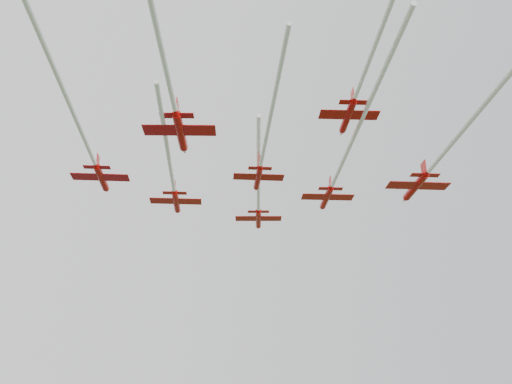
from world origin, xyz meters
name	(u,v)px	position (x,y,z in m)	size (l,w,h in m)	color
jet_lead	(258,201)	(9.68, 13.72, 54.23)	(21.75, 43.37, 2.75)	#BF0605
jet_row2_left	(173,182)	(-8.42, 7.69, 52.38)	(17.91, 41.48, 2.70)	#BF0605
jet_row2_right	(341,166)	(15.22, -5.81, 54.16)	(23.65, 54.18, 2.81)	#BF0605
jet_row3_left	(89,149)	(-23.03, -0.28, 51.70)	(18.85, 44.98, 2.66)	#BF0605
jet_row3_mid	(263,152)	(-0.30, -9.62, 51.65)	(16.76, 40.11, 2.36)	#BF0605
jet_row3_right	(439,158)	(22.69, -19.58, 50.91)	(20.31, 47.08, 2.93)	#BF0605
jet_row4_left	(170,87)	(-16.90, -19.30, 52.31)	(22.98, 47.71, 2.91)	#BF0605
jet_row4_right	(369,60)	(2.99, -31.14, 54.27)	(21.52, 48.58, 2.40)	#BF0605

